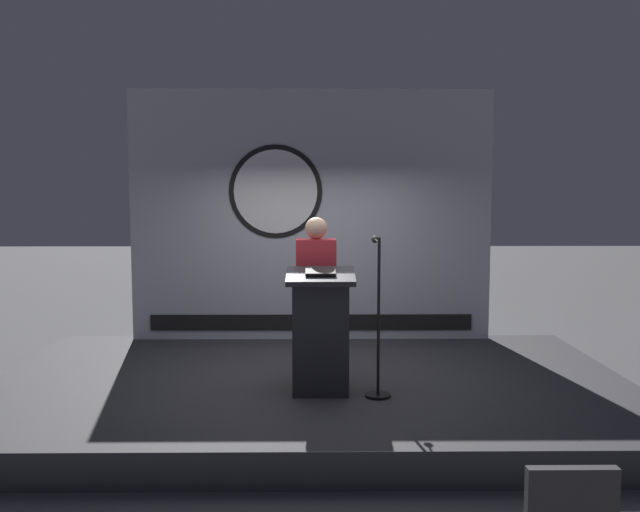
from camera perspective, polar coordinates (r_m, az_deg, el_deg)
name	(u,v)px	position (r m, az deg, el deg)	size (l,w,h in m)	color
ground_plane	(311,406)	(7.17, -0.75, -12.39)	(40.00, 40.00, 0.00)	#4C4C51
stage_platform	(311,392)	(7.13, -0.76, -11.24)	(6.40, 4.00, 0.30)	#333338
banner_display	(310,216)	(8.68, -0.83, 3.33)	(4.56, 0.12, 3.16)	#B2B7C1
podium	(320,332)	(6.45, 0.04, -6.34)	(0.64, 0.50, 1.18)	#26262B
speaker_person	(316,297)	(6.88, -0.32, -3.43)	(0.40, 0.26, 1.64)	black
microphone_stand	(378,339)	(6.40, 4.84, -6.94)	(0.24, 0.58, 1.48)	black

